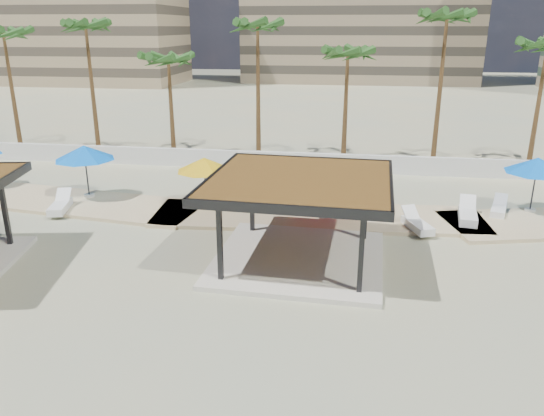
# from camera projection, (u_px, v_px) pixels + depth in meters

# --- Properties ---
(ground) EXTENTS (200.00, 200.00, 0.00)m
(ground) POSITION_uv_depth(u_px,v_px,m) (250.00, 279.00, 19.74)
(ground) COLOR tan
(ground) RESTS_ON ground
(promenade) EXTENTS (44.45, 7.97, 0.24)m
(promenade) POSITION_uv_depth(u_px,v_px,m) (318.00, 213.00, 26.61)
(promenade) COLOR #C6B284
(promenade) RESTS_ON ground
(boundary_wall) EXTENTS (56.00, 0.30, 1.20)m
(boundary_wall) POSITION_uv_depth(u_px,v_px,m) (296.00, 162.00, 34.51)
(boundary_wall) COLOR silver
(boundary_wall) RESTS_ON ground
(pavilion_central) EXTENTS (7.24, 7.24, 3.51)m
(pavilion_central) POSITION_uv_depth(u_px,v_px,m) (300.00, 212.00, 20.60)
(pavilion_central) COLOR beige
(pavilion_central) RESTS_ON ground
(umbrella_b) EXTENTS (3.15, 3.15, 2.53)m
(umbrella_b) POSITION_uv_depth(u_px,v_px,m) (204.00, 165.00, 26.63)
(umbrella_b) COLOR beige
(umbrella_b) RESTS_ON promenade
(umbrella_c) EXTENTS (2.70, 2.70, 2.39)m
(umbrella_c) POSITION_uv_depth(u_px,v_px,m) (322.00, 176.00, 25.03)
(umbrella_c) COLOR beige
(umbrella_c) RESTS_ON promenade
(umbrella_d) EXTENTS (3.76, 3.76, 2.74)m
(umbrella_d) POSITION_uv_depth(u_px,v_px,m) (537.00, 165.00, 25.76)
(umbrella_d) COLOR beige
(umbrella_d) RESTS_ON promenade
(umbrella_f) EXTENTS (3.51, 3.51, 2.82)m
(umbrella_f) POSITION_uv_depth(u_px,v_px,m) (84.00, 153.00, 27.98)
(umbrella_f) COLOR beige
(umbrella_f) RESTS_ON promenade
(lounger_a) EXTENTS (1.26, 2.35, 0.85)m
(lounger_a) POSITION_uv_depth(u_px,v_px,m) (60.00, 206.00, 26.61)
(lounger_a) COLOR white
(lounger_a) RESTS_ON promenade
(lounger_b) EXTENTS (1.12, 2.51, 0.92)m
(lounger_b) POSITION_uv_depth(u_px,v_px,m) (468.00, 215.00, 25.28)
(lounger_b) COLOR white
(lounger_b) RESTS_ON promenade
(lounger_c) EXTENTS (1.40, 2.24, 0.81)m
(lounger_c) POSITION_uv_depth(u_px,v_px,m) (417.00, 225.00, 24.15)
(lounger_c) COLOR white
(lounger_c) RESTS_ON promenade
(lounger_d) EXTENTS (1.21, 2.08, 0.75)m
(lounger_d) POSITION_uv_depth(u_px,v_px,m) (499.00, 209.00, 26.23)
(lounger_d) COLOR white
(lounger_d) RESTS_ON promenade
(palm_a) EXTENTS (3.00, 3.00, 9.31)m
(palm_a) POSITION_uv_depth(u_px,v_px,m) (4.00, 38.00, 37.18)
(palm_a) COLOR brown
(palm_a) RESTS_ON ground
(palm_b) EXTENTS (3.00, 3.00, 9.82)m
(palm_b) POSITION_uv_depth(u_px,v_px,m) (86.00, 31.00, 36.55)
(palm_b) COLOR brown
(palm_b) RESTS_ON ground
(palm_c) EXTENTS (3.00, 3.00, 7.66)m
(palm_c) POSITION_uv_depth(u_px,v_px,m) (168.00, 63.00, 35.80)
(palm_c) COLOR brown
(palm_c) RESTS_ON ground
(palm_d) EXTENTS (3.00, 3.00, 9.83)m
(palm_d) POSITION_uv_depth(u_px,v_px,m) (258.00, 31.00, 35.04)
(palm_d) COLOR brown
(palm_d) RESTS_ON ground
(palm_e) EXTENTS (3.00, 3.00, 8.14)m
(palm_e) POSITION_uv_depth(u_px,v_px,m) (348.00, 57.00, 34.24)
(palm_e) COLOR brown
(palm_e) RESTS_ON ground
(palm_f) EXTENTS (3.00, 3.00, 10.35)m
(palm_f) POSITION_uv_depth(u_px,v_px,m) (447.00, 23.00, 32.91)
(palm_f) COLOR brown
(palm_f) RESTS_ON ground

